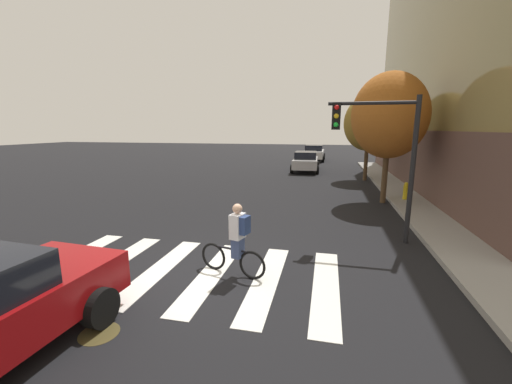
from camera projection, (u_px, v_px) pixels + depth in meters
ground_plane at (204, 274)px, 7.32m from camera, size 120.00×120.00×0.00m
crosswalk_stripes at (185, 272)px, 7.43m from camera, size 7.02×3.65×0.01m
manhole_cover at (99, 333)px, 5.19m from camera, size 0.64×0.64×0.01m
sedan_mid at (306, 161)px, 24.57m from camera, size 2.18×4.49×1.54m
sedan_far at (314, 153)px, 32.56m from camera, size 2.25×4.71×1.62m
cyclist at (237, 240)px, 7.09m from camera, size 1.66×0.51×1.69m
traffic_light_near at (383, 144)px, 8.94m from camera, size 2.47×0.28×4.20m
fire_hydrant at (406, 191)px, 14.27m from camera, size 0.33×0.22×0.78m
street_tree_near at (389, 116)px, 13.59m from camera, size 3.19×3.19×5.68m
street_tree_mid at (369, 123)px, 19.78m from camera, size 3.02×3.02×5.36m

